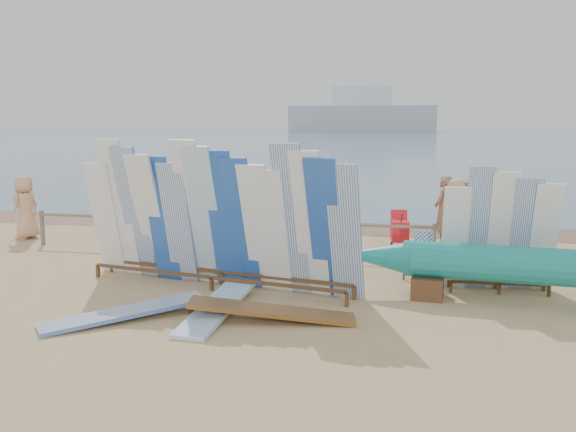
% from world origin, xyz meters
% --- Properties ---
extents(ground, '(160.00, 160.00, 0.00)m').
position_xyz_m(ground, '(0.00, 0.00, 0.00)').
color(ground, tan).
rests_on(ground, ground).
extents(ocean, '(320.00, 240.00, 0.02)m').
position_xyz_m(ocean, '(0.00, 128.00, 0.00)').
color(ocean, slate).
rests_on(ocean, ground).
extents(wet_sand_strip, '(40.00, 2.60, 0.01)m').
position_xyz_m(wet_sand_strip, '(0.00, 7.20, 0.00)').
color(wet_sand_strip, brown).
rests_on(wet_sand_strip, ground).
extents(distant_ship, '(45.00, 8.00, 14.00)m').
position_xyz_m(distant_ship, '(-12.00, 180.00, 5.31)').
color(distant_ship, '#999EA3').
rests_on(distant_ship, ocean).
extents(fence, '(12.08, 0.08, 0.90)m').
position_xyz_m(fence, '(0.00, 3.00, 0.63)').
color(fence, '#766C59').
rests_on(fence, ground).
extents(main_surfboard_rack, '(5.80, 1.75, 2.88)m').
position_xyz_m(main_surfboard_rack, '(-0.20, -0.11, 1.29)').
color(main_surfboard_rack, brown).
rests_on(main_surfboard_rack, ground).
extents(side_surfboard_rack, '(2.10, 0.75, 2.41)m').
position_xyz_m(side_surfboard_rack, '(5.11, 0.66, 1.09)').
color(side_surfboard_rack, brown).
rests_on(side_surfboard_rack, ground).
extents(outrigger_canoe, '(7.40, 1.27, 1.05)m').
position_xyz_m(outrigger_canoe, '(5.80, -0.15, 0.67)').
color(outrigger_canoe, brown).
rests_on(outrigger_canoe, ground).
extents(vendor_table, '(0.93, 0.82, 1.03)m').
position_xyz_m(vendor_table, '(3.73, 1.26, 0.34)').
color(vendor_table, brown).
rests_on(vendor_table, ground).
extents(flat_board_e, '(2.41, 2.19, 0.23)m').
position_xyz_m(flat_board_e, '(-1.08, -2.25, 0.00)').
color(flat_board_e, silver).
rests_on(flat_board_e, ground).
extents(flat_board_a, '(0.65, 2.72, 0.23)m').
position_xyz_m(flat_board_a, '(0.30, -1.66, 0.00)').
color(flat_board_a, '#8EC0E3').
rests_on(flat_board_a, ground).
extents(flat_board_c, '(2.75, 0.97, 0.34)m').
position_xyz_m(flat_board_c, '(1.29, -1.86, 0.00)').
color(flat_board_c, brown).
rests_on(flat_board_c, ground).
extents(beach_chair_left, '(0.69, 0.71, 0.92)m').
position_xyz_m(beach_chair_left, '(-0.16, 4.03, 0.27)').
color(beach_chair_left, red).
rests_on(beach_chair_left, ground).
extents(beach_chair_right, '(0.87, 0.87, 0.97)m').
position_xyz_m(beach_chair_right, '(1.19, 3.95, 0.28)').
color(beach_chair_right, red).
rests_on(beach_chair_right, ground).
extents(stroller, '(0.57, 0.77, 0.99)m').
position_xyz_m(stroller, '(3.20, 4.14, 0.40)').
color(stroller, red).
rests_on(stroller, ground).
extents(beachgoer_2, '(0.80, 0.43, 1.59)m').
position_xyz_m(beachgoer_2, '(-0.85, 3.60, 0.80)').
color(beachgoer_2, beige).
rests_on(beachgoer_2, ground).
extents(beachgoer_1, '(0.67, 0.65, 1.66)m').
position_xyz_m(beachgoer_1, '(-2.82, 4.38, 0.83)').
color(beachgoer_1, '#8C6042').
rests_on(beachgoer_1, ground).
extents(beachgoer_9, '(0.56, 1.17, 1.76)m').
position_xyz_m(beachgoer_9, '(4.58, 5.02, 0.88)').
color(beachgoer_9, tan).
rests_on(beachgoer_9, ground).
extents(beachgoer_0, '(0.59, 0.93, 1.75)m').
position_xyz_m(beachgoer_0, '(-6.90, 3.64, 0.88)').
color(beachgoer_0, tan).
rests_on(beachgoer_0, ground).
extents(beachgoer_8, '(0.93, 0.74, 1.72)m').
position_xyz_m(beachgoer_8, '(4.95, 5.04, 0.86)').
color(beachgoer_8, beige).
rests_on(beachgoer_8, ground).
extents(beachgoer_5, '(1.53, 1.28, 1.65)m').
position_xyz_m(beachgoer_5, '(0.07, 5.59, 0.82)').
color(beachgoer_5, beige).
rests_on(beachgoer_5, ground).
extents(beachgoer_10, '(0.67, 1.16, 1.87)m').
position_xyz_m(beachgoer_10, '(5.59, 4.12, 0.93)').
color(beachgoer_10, '#8C6042').
rests_on(beachgoer_10, ground).
extents(beachgoer_11, '(1.45, 1.48, 1.69)m').
position_xyz_m(beachgoer_11, '(-4.55, 6.66, 0.84)').
color(beachgoer_11, beige).
rests_on(beachgoer_11, ground).
extents(beachgoer_4, '(0.85, 1.19, 1.87)m').
position_xyz_m(beachgoer_4, '(-0.57, 4.28, 0.94)').
color(beachgoer_4, '#8C6042').
rests_on(beachgoer_4, ground).
extents(beachgoer_7, '(0.60, 0.75, 1.81)m').
position_xyz_m(beachgoer_7, '(4.28, 5.11, 0.91)').
color(beachgoer_7, '#8C6042').
rests_on(beachgoer_7, ground).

